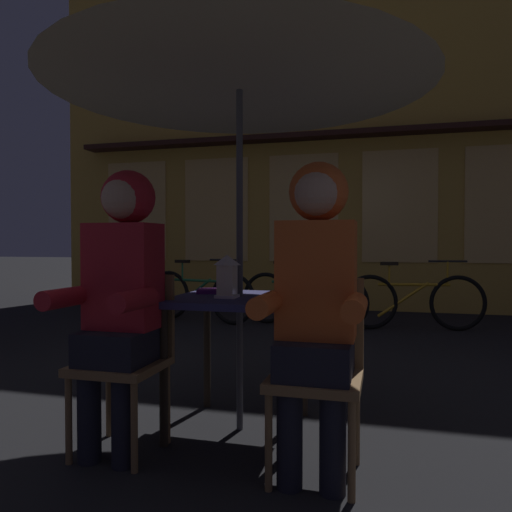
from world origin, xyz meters
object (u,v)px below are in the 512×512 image
cafe_table (240,315)px  chair_left (127,351)px  bicycle_third (302,299)px  bicycle_fourth (413,301)px  chair_right (317,363)px  person_left_hooded (121,281)px  bicycle_nearest (124,292)px  book (215,291)px  person_right_hooded (316,285)px  patio_umbrella (239,55)px  bicycle_second (200,295)px  lantern (227,275)px

cafe_table → chair_left: (-0.48, -0.37, -0.15)m
bicycle_third → bicycle_fourth: bearing=3.1°
chair_right → person_left_hooded: size_ratio=0.62×
cafe_table → bicycle_third: size_ratio=0.45×
person_left_hooded → bicycle_nearest: 4.60m
bicycle_nearest → chair_left: bearing=-59.6°
cafe_table → book: bearing=145.4°
person_left_hooded → bicycle_third: person_left_hooded is taller
bicycle_nearest → bicycle_fourth: (3.88, -0.04, 0.00)m
cafe_table → book: 0.26m
person_left_hooded → bicycle_nearest: (-2.29, 3.96, -0.50)m
chair_right → person_right_hooded: (0.00, -0.06, 0.36)m
bicycle_nearest → bicycle_fourth: bearing=-0.6°
book → patio_umbrella: bearing=-50.2°
chair_right → bicycle_second: size_ratio=0.53×
book → lantern: bearing=-71.2°
chair_left → chair_right: (0.96, 0.00, 0.00)m
chair_right → person_left_hooded: bearing=-176.6°
bicycle_nearest → bicycle_second: size_ratio=1.00×
person_left_hooded → bicycle_nearest: size_ratio=0.85×
person_left_hooded → bicycle_second: size_ratio=0.85×
patio_umbrella → chair_left: bearing=-142.5°
person_left_hooded → person_right_hooded: same height
cafe_table → bicycle_fourth: size_ratio=0.44×
lantern → person_right_hooded: size_ratio=0.17×
bicycle_second → bicycle_nearest: bearing=174.9°
chair_right → bicycle_nearest: 5.08m
cafe_table → patio_umbrella: (0.00, 0.00, 1.42)m
lantern → chair_left: lantern is taller
cafe_table → bicycle_nearest: size_ratio=0.45×
bicycle_nearest → bicycle_third: size_ratio=0.99×
person_right_hooded → bicycle_fourth: bearing=80.9°
lantern → person_right_hooded: bearing=-33.0°
chair_left → bicycle_third: chair_left is taller
bicycle_second → lantern: bearing=-66.2°
lantern → person_right_hooded: person_right_hooded is taller
patio_umbrella → bicycle_fourth: (1.11, 3.50, -1.71)m
chair_left → person_right_hooded: bearing=-3.4°
bicycle_third → book: 3.31m
cafe_table → person_left_hooded: (-0.48, -0.43, 0.21)m
lantern → book: 0.29m
person_left_hooded → bicycle_fourth: (1.59, 3.92, -0.50)m
chair_right → book: 0.88m
person_right_hooded → person_left_hooded: bearing=180.0°
lantern → bicycle_nearest: 4.56m
person_left_hooded → person_right_hooded: (0.96, 0.00, 0.00)m
patio_umbrella → bicycle_second: size_ratio=1.41×
chair_right → book: size_ratio=4.35×
chair_right → bicycle_third: size_ratio=0.53×
bicycle_fourth → chair_right: bearing=-99.2°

